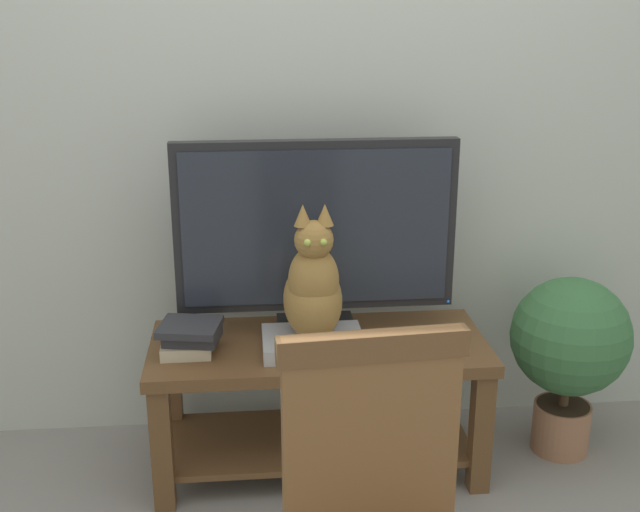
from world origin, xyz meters
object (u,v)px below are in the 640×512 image
tv_stand (319,382)px  book_stack (190,337)px  potted_plant (569,346)px  tv (316,232)px  media_box (313,343)px  cat (313,289)px

tv_stand → book_stack: (-0.45, -0.05, 0.22)m
potted_plant → book_stack: bearing=-177.2°
tv → potted_plant: 1.04m
media_box → cat: (0.00, -0.02, 0.21)m
tv_stand → potted_plant: bearing=1.2°
tv_stand → media_box: (-0.03, -0.06, 0.18)m
tv → book_stack: (-0.45, -0.16, -0.32)m
media_box → potted_plant: 0.97m
cat → potted_plant: size_ratio=0.69×
tv_stand → media_box: bearing=-113.7°
cat → book_stack: cat is taller
tv_stand → cat: 0.40m
tv → cat: size_ratio=2.06×
cat → tv: bearing=82.3°
tv → potted_plant: bearing=-5.4°
media_box → cat: cat is taller
tv_stand → tv: bearing=90.0°
cat → book_stack: bearing=176.3°
tv → media_box: bearing=-98.8°
book_stack → media_box: bearing=-1.3°
book_stack → potted_plant: 1.39m
tv_stand → cat: cat is taller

